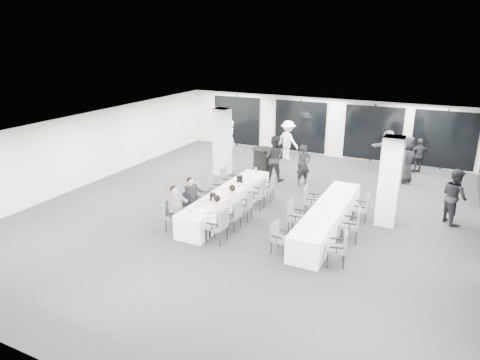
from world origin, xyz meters
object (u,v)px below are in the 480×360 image
Objects in this scene: chair_side_left_near at (278,236)px; chair_side_right_near at (340,246)px; chair_main_left_far at (227,179)px; standing_guest_c at (288,137)px; banquet_table_main at (227,202)px; standing_guest_f at (388,148)px; chair_side_right_far at (363,207)px; ice_bucket_near at (213,197)px; standing_guest_e at (407,157)px; chair_side_left_mid at (295,215)px; chair_main_left_mid at (199,196)px; chair_side_right_mid at (353,223)px; standing_guest_d at (419,153)px; standing_guest_h at (455,193)px; chair_main_right_near at (219,224)px; chair_main_right_mid at (246,205)px; chair_side_left_far at (310,199)px; chair_main_left_second at (189,203)px; standing_guest_g at (230,135)px; standing_guest_a at (304,163)px; chair_main_right_second at (234,214)px; ice_bucket_far at (240,179)px; banquet_table_side at (328,219)px; chair_main_right_far at (269,186)px; standing_guest_b at (274,155)px; chair_main_left_near at (172,213)px; cocktail_table at (263,163)px; chair_main_left_fourth at (214,189)px.

chair_side_right_near is at bearing 101.14° from chair_side_left_near.
standing_guest_c is at bearing 172.96° from chair_main_left_far.
standing_guest_f is at bearing 60.51° from banquet_table_main.
chair_side_right_far is 4.08× the size of ice_bucket_near.
standing_guest_e is (0.75, 7.68, 0.53)m from chair_side_right_near.
chair_side_left_mid is (2.53, -0.49, 0.19)m from banquet_table_main.
chair_main_left_mid is 5.04m from chair_side_right_mid.
standing_guest_h is at bearing 69.90° from standing_guest_d.
chair_main_right_near is 1.09× the size of chair_side_right_near.
chair_side_left_mid reaches higher than chair_main_right_mid.
chair_side_left_far is 0.50× the size of standing_guest_h.
standing_guest_c is at bearing 171.83° from chair_main_left_second.
chair_main_left_second is 8.03m from standing_guest_g.
standing_guest_a is at bearing -12.93° from chair_main_right_mid.
chair_main_left_far is at bearing -108.05° from chair_side_left_far.
chair_side_right_far reaches higher than chair_main_right_second.
chair_side_left_near is at bearing 124.53° from chair_side_right_mid.
standing_guest_d reaches higher than ice_bucket_far.
standing_guest_d reaches higher than chair_main_left_far.
standing_guest_h is (3.35, 2.27, 0.63)m from banquet_table_side.
chair_main_left_second is 0.97× the size of chair_side_left_mid.
standing_guest_f is 1.02× the size of standing_guest_h.
chair_side_left_far is 4.44m from standing_guest_h.
ice_bucket_near is (-5.32, -8.38, 0.02)m from standing_guest_d.
chair_side_left_far is 6.75m from standing_guest_c.
standing_guest_g is at bearing -142.03° from chair_side_left_far.
chair_side_left_near is at bearing -36.14° from banquet_table_main.
standing_guest_f is (-0.16, 5.97, 0.49)m from chair_side_right_far.
banquet_table_side is at bearing 8.60° from chair_side_right_near.
chair_main_left_far is 1.67m from chair_main_right_far.
banquet_table_side is at bearing 132.42° from standing_guest_b.
ice_bucket_far is (0.44, -6.04, -0.17)m from standing_guest_c.
chair_side_left_far is at bearing 115.91° from chair_main_left_second.
chair_main_right_mid is (1.66, 1.68, -0.06)m from chair_main_left_near.
chair_main_left_near is 1.13× the size of chair_main_right_mid.
cocktail_table is at bearing 12.69° from chair_main_right_near.
standing_guest_d is 0.79× the size of standing_guest_e.
chair_side_right_far is 6.00m from standing_guest_f.
standing_guest_g reaches higher than chair_side_left_far.
standing_guest_c reaches higher than chair_side_right_mid.
chair_side_left_far reaches higher than chair_side_left_near.
chair_side_right_far is at bearing -30.98° from cocktail_table.
chair_side_left_far is at bearing 84.62° from chair_main_left_fourth.
standing_guest_e is at bearing 134.60° from chair_main_left_second.
banquet_table_main is 5.05× the size of chair_side_left_mid.
standing_guest_b is 8.25× the size of ice_bucket_far.
chair_main_left_far is 5.48m from standing_guest_c.
chair_main_right_near is at bearing 29.20° from standing_guest_d.
standing_guest_h is (1.78, -3.48, -0.07)m from standing_guest_e.
ice_bucket_far is at bearing 88.39° from standing_guest_b.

